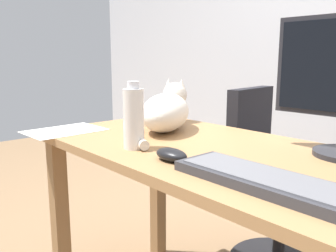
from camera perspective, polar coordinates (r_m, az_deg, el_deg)
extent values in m
cube|color=#9E7247|center=(1.15, 9.00, -4.63)|extent=(1.43, 0.66, 0.03)
cube|color=olive|center=(1.62, -16.91, -14.47)|extent=(0.06, 0.06, 0.72)
cube|color=olive|center=(1.89, -1.64, -10.33)|extent=(0.06, 0.06, 0.72)
cylinder|color=black|center=(1.90, 17.51, -15.35)|extent=(0.06, 0.06, 0.44)
cylinder|color=black|center=(1.81, 17.96, -8.20)|extent=(0.44, 0.44, 0.06)
cube|color=black|center=(1.83, 13.02, -0.27)|extent=(0.10, 0.36, 0.40)
cube|color=#333338|center=(0.85, 15.03, -8.40)|extent=(0.44, 0.15, 0.02)
cube|color=slate|center=(0.85, 15.08, -7.50)|extent=(0.40, 0.12, 0.00)
ellipsoid|color=silver|center=(1.42, -0.39, 2.22)|extent=(0.36, 0.40, 0.15)
sphere|color=silver|center=(1.62, 1.12, 5.06)|extent=(0.11, 0.11, 0.11)
cone|color=silver|center=(1.62, 0.07, 6.82)|extent=(0.04, 0.04, 0.04)
cone|color=silver|center=(1.61, 2.19, 6.79)|extent=(0.04, 0.04, 0.04)
cylinder|color=silver|center=(1.19, -4.79, -2.18)|extent=(0.18, 0.10, 0.03)
ellipsoid|color=black|center=(1.01, 0.56, -4.62)|extent=(0.11, 0.06, 0.04)
cube|color=white|center=(1.49, -16.26, -0.72)|extent=(0.22, 0.30, 0.00)
cylinder|color=silver|center=(1.14, -5.53, 1.12)|extent=(0.07, 0.07, 0.19)
cylinder|color=silver|center=(1.13, -5.63, 6.55)|extent=(0.04, 0.04, 0.02)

